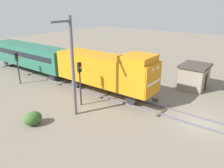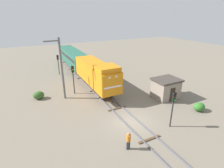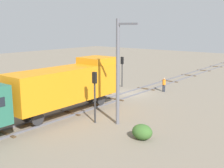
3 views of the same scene
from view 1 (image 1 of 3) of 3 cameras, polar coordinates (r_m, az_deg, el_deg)
name	(u,v)px [view 1 (image 1 of 3)]	position (r m, az deg, el deg)	size (l,w,h in m)	color
ground_plane	(200,123)	(19.26, 21.90, -9.34)	(114.30, 114.30, 0.00)	#756B5B
railway_track	(200,122)	(19.22, 21.93, -9.15)	(2.40, 76.20, 0.16)	#595960
locomotive	(106,69)	(22.16, -1.55, 3.84)	(2.90, 11.60, 4.60)	orange
passenger_car_leading	(30,54)	(32.04, -20.72, 7.23)	(2.84, 14.00, 3.66)	#26604C
traffic_signal_mid	(80,76)	(19.93, -8.39, 2.07)	(0.32, 0.34, 4.15)	#262628
traffic_signal_far	(17,62)	(27.70, -23.51, 5.17)	(0.32, 0.34, 3.75)	#262628
catenary_mast	(72,66)	(17.80, -10.37, 4.70)	(1.94, 0.28, 8.23)	#595960
relay_hut	(194,76)	(26.15, 20.65, 1.92)	(3.50, 2.90, 2.74)	gray
bush_mid	(33,118)	(18.49, -19.97, -8.45)	(1.47, 1.21, 1.07)	#355B26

